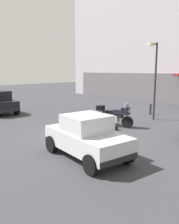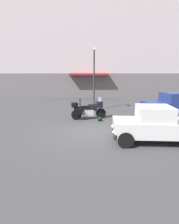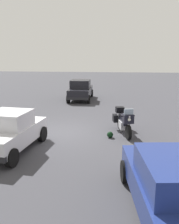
{
  "view_description": "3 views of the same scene",
  "coord_description": "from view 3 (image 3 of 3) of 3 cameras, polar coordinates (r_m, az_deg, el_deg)",
  "views": [
    {
      "loc": [
        8.3,
        -6.98,
        3.11
      ],
      "look_at": [
        -0.24,
        1.0,
        1.03
      ],
      "focal_mm": 37.92,
      "sensor_mm": 36.0,
      "label": 1
    },
    {
      "loc": [
        -0.85,
        -9.49,
        2.96
      ],
      "look_at": [
        -0.3,
        0.85,
        0.86
      ],
      "focal_mm": 31.9,
      "sensor_mm": 36.0,
      "label": 2
    },
    {
      "loc": [
        10.69,
        2.43,
        3.66
      ],
      "look_at": [
        -0.37,
        1.25,
        0.98
      ],
      "focal_mm": 38.57,
      "sensor_mm": 36.0,
      "label": 3
    }
  ],
  "objects": [
    {
      "name": "ground_plane",
      "position": [
        11.56,
        -6.4,
        -4.98
      ],
      "size": [
        80.0,
        80.0,
        0.0
      ],
      "primitive_type": "plane",
      "color": "#38383D"
    },
    {
      "name": "motorcycle",
      "position": [
        11.39,
        8.15,
        -2.05
      ],
      "size": [
        2.24,
        0.99,
        1.36
      ],
      "rotation": [
        0.0,
        0.0,
        0.21
      ],
      "color": "black",
      "rests_on": "ground"
    },
    {
      "name": "helmet",
      "position": [
        10.87,
        4.9,
        -5.38
      ],
      "size": [
        0.28,
        0.28,
        0.28
      ],
      "primitive_type": "sphere",
      "color": "black",
      "rests_on": "ground"
    },
    {
      "name": "car_hatchback_near",
      "position": [
        19.68,
        -2.12,
        5.23
      ],
      "size": [
        3.9,
        1.84,
        1.64
      ],
      "rotation": [
        0.0,
        0.0,
        3.16
      ],
      "color": "black",
      "rests_on": "ground"
    },
    {
      "name": "car_sedan_far",
      "position": [
        5.77,
        20.29,
        -17.26
      ],
      "size": [
        4.71,
        2.39,
        1.56
      ],
      "rotation": [
        0.0,
        0.0,
        0.12
      ],
      "color": "navy",
      "rests_on": "ground"
    },
    {
      "name": "car_compact_side",
      "position": [
        9.71,
        -18.25,
        -4.45
      ],
      "size": [
        3.59,
        2.04,
        1.56
      ],
      "rotation": [
        0.0,
        0.0,
        3.03
      ],
      "color": "silver",
      "rests_on": "ground"
    }
  ]
}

